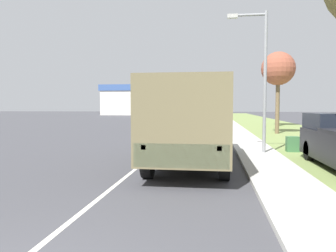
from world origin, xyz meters
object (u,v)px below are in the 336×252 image
car_nearest_ahead (161,124)px  lamp_post (260,67)px  car_second_ahead (177,118)px  military_truck (191,119)px

car_nearest_ahead → lamp_post: 12.58m
car_nearest_ahead → car_second_ahead: (-0.33, 14.22, -0.09)m
car_nearest_ahead → lamp_post: lamp_post is taller
car_nearest_ahead → lamp_post: bearing=-60.7°
car_nearest_ahead → lamp_post: size_ratio=0.80×
military_truck → car_second_ahead: bearing=97.4°
military_truck → car_nearest_ahead: military_truck is taller
military_truck → car_nearest_ahead: size_ratio=1.61×
car_second_ahead → military_truck: bearing=-82.6°
car_second_ahead → lamp_post: 25.85m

